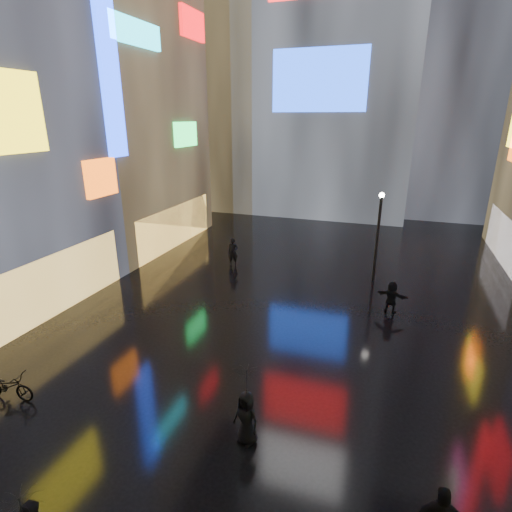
% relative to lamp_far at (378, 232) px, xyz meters
% --- Properties ---
extents(ground, '(140.00, 140.00, 0.00)m').
position_rel_lamp_far_xyz_m(ground, '(-3.27, -3.66, -2.94)').
color(ground, black).
rests_on(ground, ground).
extents(building_left_far, '(10.28, 12.00, 22.00)m').
position_rel_lamp_far_xyz_m(building_left_far, '(-19.25, 2.34, 8.04)').
color(building_left_far, black).
rests_on(building_left_far, ground).
extents(tower_flank_right, '(12.00, 12.00, 34.00)m').
position_rel_lamp_far_xyz_m(tower_flank_right, '(5.73, 22.34, 14.06)').
color(tower_flank_right, black).
rests_on(tower_flank_right, ground).
extents(tower_flank_left, '(10.00, 10.00, 26.00)m').
position_rel_lamp_far_xyz_m(tower_flank_left, '(-17.27, 18.34, 10.06)').
color(tower_flank_left, black).
rests_on(tower_flank_left, ground).
extents(lamp_far, '(0.30, 0.30, 5.20)m').
position_rel_lamp_far_xyz_m(lamp_far, '(0.00, 0.00, 0.00)').
color(lamp_far, black).
rests_on(lamp_far, ground).
extents(pedestrian_4, '(0.96, 0.77, 1.70)m').
position_rel_lamp_far_xyz_m(pedestrian_4, '(-2.77, -13.98, -2.09)').
color(pedestrian_4, black).
rests_on(pedestrian_4, ground).
extents(pedestrian_5, '(1.56, 0.80, 1.61)m').
position_rel_lamp_far_xyz_m(pedestrian_5, '(1.04, -3.91, -2.14)').
color(pedestrian_5, black).
rests_on(pedestrian_5, ground).
extents(pedestrian_6, '(0.73, 0.57, 1.78)m').
position_rel_lamp_far_xyz_m(pedestrian_6, '(-8.76, -0.28, -2.05)').
color(pedestrian_6, black).
rests_on(pedestrian_6, ground).
extents(umbrella_2, '(0.95, 0.93, 0.82)m').
position_rel_lamp_far_xyz_m(umbrella_2, '(-2.77, -13.98, -0.84)').
color(umbrella_2, black).
rests_on(umbrella_2, pedestrian_4).
extents(bicycle, '(1.97, 0.88, 1.00)m').
position_rel_lamp_far_xyz_m(bicycle, '(-11.06, -14.82, -2.44)').
color(bicycle, black).
rests_on(bicycle, ground).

